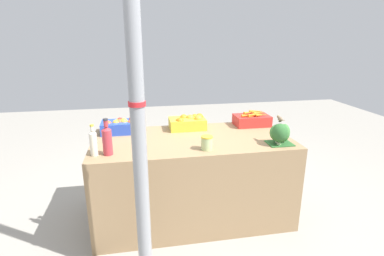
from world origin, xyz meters
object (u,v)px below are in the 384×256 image
at_px(apple_crate, 121,126).
at_px(carrot_crate, 252,120).
at_px(juice_bottle_cloudy, 93,142).
at_px(pickle_jar, 207,143).
at_px(broccoli_pile, 280,133).
at_px(juice_bottle_ruby, 107,140).
at_px(support_pole, 137,107).
at_px(orange_crate, 188,122).
at_px(sparrow_bird, 280,119).

xyz_separation_m(apple_crate, carrot_crate, (1.38, -0.00, -0.00)).
xyz_separation_m(juice_bottle_cloudy, pickle_jar, (0.92, -0.04, -0.05)).
bearing_deg(pickle_jar, carrot_crate, 43.88).
bearing_deg(apple_crate, broccoli_pile, -23.51).
xyz_separation_m(broccoli_pile, juice_bottle_ruby, (-1.48, 0.03, 0.02)).
bearing_deg(support_pole, juice_bottle_cloudy, 126.02).
distance_m(carrot_crate, pickle_jar, 0.90).
distance_m(support_pole, juice_bottle_ruby, 0.67).
relative_size(apple_crate, orange_crate, 1.00).
distance_m(orange_crate, pickle_jar, 0.62).
bearing_deg(broccoli_pile, carrot_crate, 91.86).
height_order(juice_bottle_ruby, sparrow_bird, juice_bottle_ruby).
xyz_separation_m(broccoli_pile, pickle_jar, (-0.67, -0.01, -0.04)).
height_order(orange_crate, juice_bottle_ruby, juice_bottle_ruby).
bearing_deg(carrot_crate, juice_bottle_cloudy, -159.61).
height_order(support_pole, carrot_crate, support_pole).
distance_m(broccoli_pile, juice_bottle_cloudy, 1.59).
xyz_separation_m(apple_crate, pickle_jar, (0.73, -0.62, -0.01)).
bearing_deg(broccoli_pile, pickle_jar, -178.89).
bearing_deg(juice_bottle_cloudy, broccoli_pile, -0.93).
distance_m(support_pole, sparrow_bird, 1.36).
relative_size(broccoli_pile, juice_bottle_ruby, 0.73).
distance_m(support_pole, orange_crate, 1.27).
distance_m(support_pole, juice_bottle_cloudy, 0.73).
relative_size(broccoli_pile, juice_bottle_cloudy, 0.84).
distance_m(apple_crate, sparrow_bird, 1.53).
relative_size(support_pole, pickle_jar, 21.98).
distance_m(carrot_crate, broccoli_pile, 0.61).
bearing_deg(carrot_crate, juice_bottle_ruby, -158.24).
relative_size(apple_crate, juice_bottle_ruby, 1.22).
bearing_deg(orange_crate, apple_crate, 179.96).
relative_size(orange_crate, pickle_jar, 3.04).
xyz_separation_m(support_pole, juice_bottle_cloudy, (-0.36, 0.50, -0.39)).
distance_m(support_pole, apple_crate, 1.18).
height_order(support_pole, broccoli_pile, support_pole).
bearing_deg(orange_crate, juice_bottle_ruby, -142.46).
height_order(broccoli_pile, juice_bottle_ruby, juice_bottle_ruby).
distance_m(juice_bottle_cloudy, pickle_jar, 0.92).
height_order(apple_crate, juice_bottle_ruby, juice_bottle_ruby).
height_order(apple_crate, juice_bottle_cloudy, juice_bottle_cloudy).
height_order(support_pole, pickle_jar, support_pole).
relative_size(orange_crate, juice_bottle_cloudy, 1.41).
distance_m(broccoli_pile, pickle_jar, 0.67).
relative_size(apple_crate, carrot_crate, 1.00).
bearing_deg(juice_bottle_cloudy, sparrow_bird, 0.23).
bearing_deg(juice_bottle_ruby, juice_bottle_cloudy, 180.00).
relative_size(support_pole, carrot_crate, 7.22).
bearing_deg(sparrow_bird, support_pole, 114.73).
height_order(orange_crate, sparrow_bird, sparrow_bird).
xyz_separation_m(orange_crate, juice_bottle_cloudy, (-0.87, -0.58, 0.04)).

